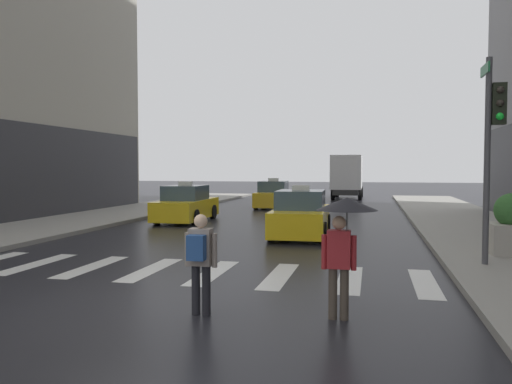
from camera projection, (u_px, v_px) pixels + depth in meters
name	position (u px, v px, depth m)	size (l,w,h in m)	color
ground_plane	(118.00, 306.00, 8.73)	(160.00, 160.00, 0.00)	black
crosswalk_markings	(181.00, 271.00, 11.64)	(11.30, 2.80, 0.01)	silver
traffic_light_pole	(492.00, 131.00, 11.55)	(0.44, 0.84, 4.80)	#47474C
taxi_lead	(301.00, 216.00, 17.65)	(2.05, 4.60, 1.80)	yellow
taxi_second	(186.00, 205.00, 22.57)	(2.04, 4.59, 1.80)	yellow
taxi_third	(274.00, 196.00, 30.30)	(2.08, 4.61, 1.80)	gold
box_truck	(347.00, 175.00, 38.89)	(2.28, 7.54, 3.35)	#2D2D2D
pedestrian_with_umbrella	(344.00, 224.00, 7.84)	(0.96, 0.96, 1.94)	#473D33
pedestrian_with_backpack	(200.00, 256.00, 8.09)	(0.55, 0.43, 1.65)	black
planter_near_corner	(512.00, 227.00, 13.04)	(1.10, 1.10, 1.60)	#A8A399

